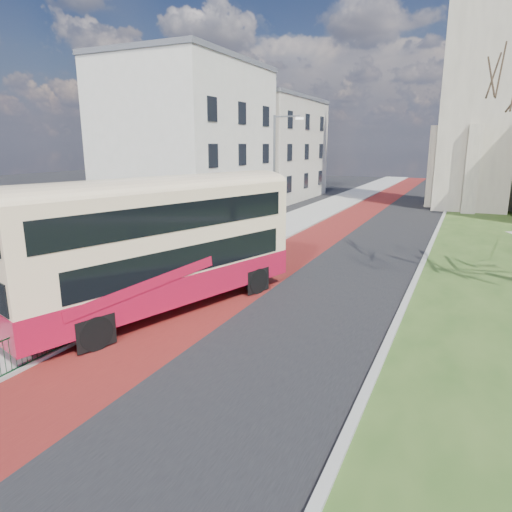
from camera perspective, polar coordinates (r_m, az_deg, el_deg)
The scene contains 11 objects.
ground at distance 15.45m, azimuth -8.62°, elevation -10.05°, with size 160.00×160.00×0.00m, color black.
road_carriageway at distance 32.93m, azimuth 13.25°, elevation 2.57°, with size 9.00×120.00×0.01m, color black.
bus_lane at distance 33.57m, azimuth 8.74°, elevation 2.99°, with size 3.40×120.00×0.01m, color #591414.
pavement_west at distance 34.79m, azimuth 2.73°, elevation 3.60°, with size 4.00×120.00×0.12m, color gray.
kerb_west at distance 34.10m, azimuth 5.84°, elevation 3.34°, with size 0.25×120.00×0.13m, color #999993.
kerb_east at distance 34.30m, azimuth 21.50°, elevation 2.51°, with size 0.25×80.00×0.13m, color #999993.
pedestrian_railing at distance 19.94m, azimuth -9.42°, elevation -2.87°, with size 0.07×24.00×1.12m.
street_block_near at distance 40.23m, azimuth -8.33°, elevation 14.09°, with size 10.30×14.30×13.00m.
street_block_far at distance 54.34m, azimuth 1.21°, elevation 13.32°, with size 10.30×16.30×11.50m.
streetlamp at distance 32.19m, azimuth 2.54°, elevation 10.91°, with size 2.13×0.18×8.00m.
bus at distance 17.23m, azimuth -11.86°, elevation 2.02°, with size 6.00×11.92×4.87m.
Camera 1 is at (7.98, -11.69, 6.20)m, focal length 32.00 mm.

